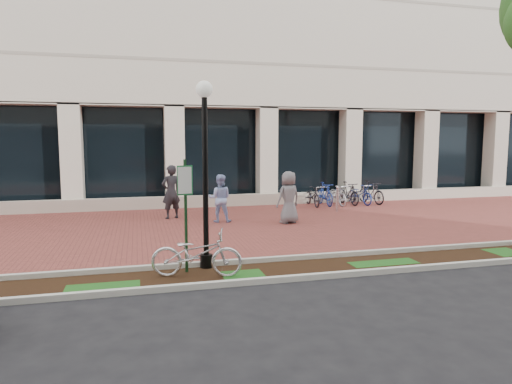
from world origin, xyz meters
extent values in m
plane|color=black|center=(0.00, 0.00, 0.00)|extent=(120.00, 120.00, 0.00)
cube|color=brown|center=(0.00, 0.00, 0.01)|extent=(40.00, 9.00, 0.01)
cube|color=black|center=(0.00, -5.25, 0.01)|extent=(40.00, 1.50, 0.01)
cube|color=beige|center=(0.00, -4.50, 0.06)|extent=(40.00, 0.12, 0.12)
cube|color=beige|center=(0.00, -6.00, 0.06)|extent=(40.00, 0.12, 0.12)
cube|color=beige|center=(0.00, 10.50, 10.10)|extent=(40.00, 12.00, 11.80)
cube|color=black|center=(0.00, 5.60, 2.10)|extent=(40.00, 0.15, 4.20)
cube|color=beige|center=(0.00, 4.50, 0.25)|extent=(40.00, 0.25, 0.50)
cube|color=beige|center=(0.00, 4.90, 2.10)|extent=(0.80, 0.80, 4.20)
cube|color=#153B1D|center=(-2.56, -4.84, 1.21)|extent=(0.05, 0.05, 2.41)
cube|color=#18612F|center=(-2.56, -4.87, 1.98)|extent=(0.34, 0.02, 0.62)
cube|color=silver|center=(-2.56, -4.89, 1.98)|extent=(0.30, 0.01, 0.56)
cylinder|color=black|center=(-2.10, -4.60, 0.15)|extent=(0.28, 0.28, 0.30)
cylinder|color=black|center=(-2.10, -4.60, 1.87)|extent=(0.12, 0.12, 3.73)
sphere|color=silver|center=(-2.10, -4.60, 3.88)|extent=(0.36, 0.36, 0.36)
imported|color=silver|center=(-2.39, -5.24, 0.49)|extent=(1.99, 1.15, 0.99)
imported|color=#252429|center=(-2.38, 2.02, 0.96)|extent=(0.82, 0.68, 1.93)
imported|color=#94AADE|center=(-0.81, 0.90, 0.82)|extent=(0.92, 0.80, 1.64)
imported|color=slate|center=(1.39, 0.07, 0.89)|extent=(1.00, 0.81, 1.77)
cylinder|color=silver|center=(4.06, 1.99, 0.45)|extent=(0.11, 0.11, 0.91)
sphere|color=silver|center=(4.06, 1.99, 0.96)|extent=(0.12, 0.12, 0.12)
imported|color=black|center=(3.70, 3.67, 0.45)|extent=(0.69, 1.74, 0.90)
imported|color=navy|center=(4.25, 3.67, 0.50)|extent=(0.47, 1.66, 1.00)
imported|color=#B5B4B9|center=(4.80, 3.67, 0.45)|extent=(0.68, 1.74, 0.90)
imported|color=black|center=(5.35, 3.67, 0.50)|extent=(0.64, 1.70, 1.00)
imported|color=navy|center=(5.90, 3.67, 0.45)|extent=(0.85, 1.78, 0.90)
imported|color=black|center=(6.45, 3.67, 0.50)|extent=(0.80, 1.72, 1.00)
cylinder|color=silver|center=(5.08, 3.67, 0.40)|extent=(0.04, 0.04, 0.80)
camera|label=1|loc=(-3.52, -14.38, 2.81)|focal=32.00mm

